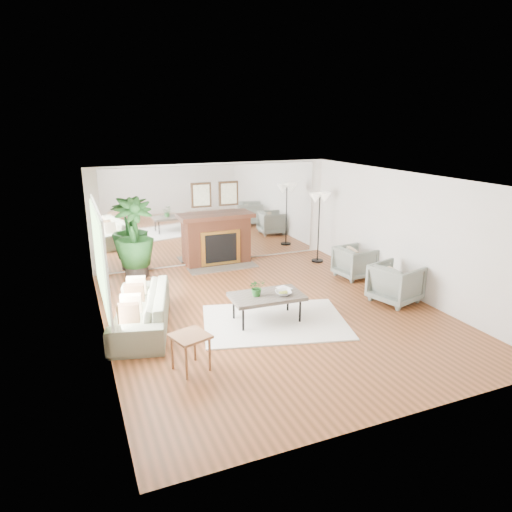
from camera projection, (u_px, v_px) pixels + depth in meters
name	position (u px, v px, depth m)	size (l,w,h in m)	color
ground	(272.00, 312.00, 8.60)	(7.00, 7.00, 0.00)	brown
wall_left	(100.00, 268.00, 7.15)	(0.02, 7.00, 2.50)	white
wall_right	(406.00, 234.00, 9.35)	(0.02, 7.00, 2.50)	white
wall_back	(215.00, 214.00, 11.34)	(6.00, 0.02, 2.50)	white
mirror_panel	(215.00, 214.00, 11.32)	(5.40, 0.04, 2.40)	silver
window_panel	(99.00, 255.00, 7.49)	(0.04, 2.40, 1.50)	#B2E09E
fireplace	(218.00, 239.00, 11.30)	(1.85, 0.83, 2.05)	brown
area_rug	(275.00, 322.00, 8.17)	(2.51, 1.80, 0.03)	white
coffee_table	(267.00, 297.00, 8.09)	(1.31, 0.80, 0.51)	#554C43
sofa	(141.00, 310.00, 7.88)	(2.27, 0.89, 0.66)	gray
armchair_back	(355.00, 262.00, 10.47)	(0.77, 0.79, 0.72)	gray
armchair_front	(396.00, 283.00, 9.02)	(0.83, 0.85, 0.78)	gray
side_table	(190.00, 341.00, 6.49)	(0.61, 0.61, 0.55)	brown
potted_ficus	(134.00, 236.00, 10.33)	(0.87, 0.87, 1.81)	black
floor_lamp	(320.00, 203.00, 11.30)	(0.58, 0.32, 1.77)	black
tabletop_plant	(257.00, 287.00, 7.99)	(0.28, 0.24, 0.31)	#255B21
fruit_bowl	(283.00, 293.00, 8.06)	(0.29, 0.29, 0.07)	brown
book	(280.00, 290.00, 8.30)	(0.19, 0.26, 0.02)	brown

